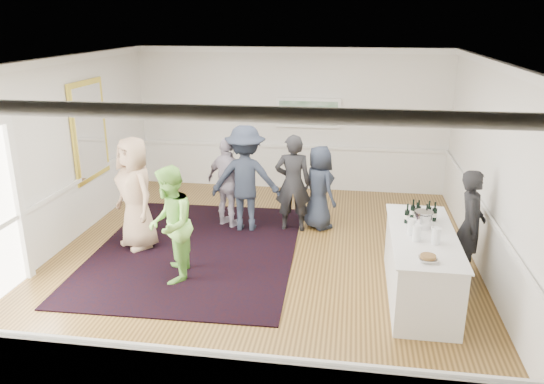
# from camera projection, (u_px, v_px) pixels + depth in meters

# --- Properties ---
(floor) EXTENTS (8.00, 8.00, 0.00)m
(floor) POSITION_uv_depth(u_px,v_px,m) (261.00, 261.00, 8.71)
(floor) COLOR olive
(floor) RESTS_ON ground
(ceiling) EXTENTS (7.00, 8.00, 0.02)m
(ceiling) POSITION_uv_depth(u_px,v_px,m) (259.00, 61.00, 7.70)
(ceiling) COLOR white
(ceiling) RESTS_ON wall_back
(wall_left) EXTENTS (0.02, 8.00, 3.20)m
(wall_left) POSITION_uv_depth(u_px,v_px,m) (51.00, 158.00, 8.71)
(wall_left) COLOR white
(wall_left) RESTS_ON floor
(wall_right) EXTENTS (0.02, 8.00, 3.20)m
(wall_right) POSITION_uv_depth(u_px,v_px,m) (497.00, 177.00, 7.70)
(wall_right) COLOR white
(wall_right) RESTS_ON floor
(wall_back) EXTENTS (7.00, 0.02, 3.20)m
(wall_back) POSITION_uv_depth(u_px,v_px,m) (291.00, 120.00, 11.96)
(wall_back) COLOR white
(wall_back) RESTS_ON floor
(wall_front) EXTENTS (7.00, 0.02, 3.20)m
(wall_front) POSITION_uv_depth(u_px,v_px,m) (178.00, 294.00, 4.45)
(wall_front) COLOR white
(wall_front) RESTS_ON floor
(wainscoting) EXTENTS (7.00, 8.00, 1.00)m
(wainscoting) POSITION_uv_depth(u_px,v_px,m) (260.00, 233.00, 8.55)
(wainscoting) COLOR white
(wainscoting) RESTS_ON floor
(mirror) EXTENTS (0.05, 1.25, 1.85)m
(mirror) POSITION_uv_depth(u_px,v_px,m) (90.00, 131.00, 9.86)
(mirror) COLOR yellow
(mirror) RESTS_ON wall_left
(landscape_painting) EXTENTS (1.44, 0.06, 0.66)m
(landscape_painting) POSITION_uv_depth(u_px,v_px,m) (308.00, 113.00, 11.79)
(landscape_painting) COLOR white
(landscape_painting) RESTS_ON wall_back
(area_rug) EXTENTS (3.47, 4.49, 0.02)m
(area_rug) POSITION_uv_depth(u_px,v_px,m) (196.00, 250.00, 9.09)
(area_rug) COLOR black
(area_rug) RESTS_ON floor
(serving_table) EXTENTS (0.90, 2.36, 0.96)m
(serving_table) POSITION_uv_depth(u_px,v_px,m) (420.00, 265.00, 7.48)
(serving_table) COLOR silver
(serving_table) RESTS_ON floor
(bartender) EXTENTS (0.52, 0.69, 1.71)m
(bartender) POSITION_uv_depth(u_px,v_px,m) (470.00, 226.00, 7.90)
(bartender) COLOR black
(bartender) RESTS_ON floor
(guest_tan) EXTENTS (1.13, 1.08, 1.95)m
(guest_tan) POSITION_uv_depth(u_px,v_px,m) (135.00, 193.00, 8.96)
(guest_tan) COLOR #A28265
(guest_tan) RESTS_ON floor
(guest_green) EXTENTS (0.83, 0.98, 1.77)m
(guest_green) POSITION_uv_depth(u_px,v_px,m) (170.00, 225.00, 7.84)
(guest_green) COLOR #82CF53
(guest_green) RESTS_ON floor
(guest_lilac) EXTENTS (1.08, 0.87, 1.72)m
(guest_lilac) POSITION_uv_depth(u_px,v_px,m) (228.00, 183.00, 9.91)
(guest_lilac) COLOR #B8ACC0
(guest_lilac) RESTS_ON floor
(guest_dark_a) EXTENTS (1.34, 0.84, 1.98)m
(guest_dark_a) POSITION_uv_depth(u_px,v_px,m) (246.00, 179.00, 9.71)
(guest_dark_a) COLOR #1F2634
(guest_dark_a) RESTS_ON floor
(guest_dark_b) EXTENTS (0.70, 0.50, 1.82)m
(guest_dark_b) POSITION_uv_depth(u_px,v_px,m) (293.00, 183.00, 9.71)
(guest_dark_b) COLOR black
(guest_dark_b) RESTS_ON floor
(guest_navy) EXTENTS (0.88, 0.92, 1.58)m
(guest_navy) POSITION_uv_depth(u_px,v_px,m) (319.00, 188.00, 9.86)
(guest_navy) COLOR #1F2634
(guest_navy) RESTS_ON floor
(wine_bottles) EXTENTS (0.48, 0.28, 0.31)m
(wine_bottles) POSITION_uv_depth(u_px,v_px,m) (421.00, 211.00, 7.75)
(wine_bottles) COLOR black
(wine_bottles) RESTS_ON serving_table
(juice_pitchers) EXTENTS (0.41, 0.39, 0.24)m
(juice_pitchers) POSITION_uv_depth(u_px,v_px,m) (421.00, 231.00, 7.11)
(juice_pitchers) COLOR #5CA039
(juice_pitchers) RESTS_ON serving_table
(ice_bucket) EXTENTS (0.26, 0.26, 0.25)m
(ice_bucket) POSITION_uv_depth(u_px,v_px,m) (423.00, 220.00, 7.51)
(ice_bucket) COLOR silver
(ice_bucket) RESTS_ON serving_table
(nut_bowl) EXTENTS (0.24, 0.24, 0.07)m
(nut_bowl) POSITION_uv_depth(u_px,v_px,m) (428.00, 258.00, 6.50)
(nut_bowl) COLOR white
(nut_bowl) RESTS_ON serving_table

